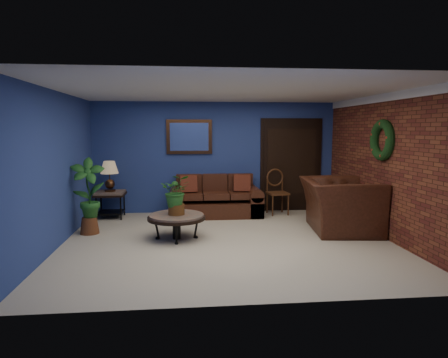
{
  "coord_description": "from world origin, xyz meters",
  "views": [
    {
      "loc": [
        -0.73,
        -6.56,
        1.88
      ],
      "look_at": [
        -0.01,
        0.55,
        0.99
      ],
      "focal_mm": 32.0,
      "sensor_mm": 36.0,
      "label": 1
    }
  ],
  "objects": [
    {
      "name": "armchair",
      "position": [
        2.15,
        0.49,
        0.48
      ],
      "size": [
        1.47,
        1.63,
        0.97
      ],
      "primitive_type": "imported",
      "rotation": [
        0.0,
        0.0,
        1.45
      ],
      "color": "#472014",
      "rests_on": "ground"
    },
    {
      "name": "floor_plant",
      "position": [
        2.35,
        0.76,
        0.44
      ],
      "size": [
        0.45,
        0.39,
        0.84
      ],
      "color": "brown",
      "rests_on": "ground"
    },
    {
      "name": "table_lamp",
      "position": [
        -2.3,
        2.05,
        0.98
      ],
      "size": [
        0.38,
        0.38,
        0.63
      ],
      "color": "#472A18",
      "rests_on": "end_table"
    },
    {
      "name": "ceiling",
      "position": [
        0.0,
        0.0,
        2.5
      ],
      "size": [
        5.5,
        5.0,
        0.02
      ],
      "primitive_type": "cube",
      "color": "silver",
      "rests_on": "wall_back"
    },
    {
      "name": "wall_left",
      "position": [
        -2.75,
        0.0,
        1.25
      ],
      "size": [
        0.04,
        5.0,
        2.5
      ],
      "primitive_type": "cube",
      "color": "navy",
      "rests_on": "ground"
    },
    {
      "name": "wreath",
      "position": [
        2.69,
        0.05,
        1.7
      ],
      "size": [
        0.16,
        0.72,
        0.72
      ],
      "primitive_type": "torus",
      "rotation": [
        0.0,
        1.57,
        0.0
      ],
      "color": "black",
      "rests_on": "wall_right_brick"
    },
    {
      "name": "floor",
      "position": [
        0.0,
        0.0,
        0.0
      ],
      "size": [
        5.5,
        5.5,
        0.0
      ],
      "primitive_type": "plane",
      "color": "beige",
      "rests_on": "ground"
    },
    {
      "name": "wall_back",
      "position": [
        0.0,
        2.5,
        1.25
      ],
      "size": [
        5.5,
        0.04,
        2.5
      ],
      "primitive_type": "cube",
      "color": "navy",
      "rests_on": "ground"
    },
    {
      "name": "end_table",
      "position": [
        -2.3,
        2.05,
        0.44
      ],
      "size": [
        0.63,
        0.63,
        0.57
      ],
      "color": "#514C46",
      "rests_on": "ground"
    },
    {
      "name": "coffee_plant",
      "position": [
        -0.87,
        0.23,
        0.81
      ],
      "size": [
        0.51,
        0.45,
        0.69
      ],
      "color": "brown",
      "rests_on": "coffee_table"
    },
    {
      "name": "tall_plant",
      "position": [
        -2.45,
        0.75,
        0.74
      ],
      "size": [
        0.65,
        0.49,
        1.39
      ],
      "color": "brown",
      "rests_on": "ground"
    },
    {
      "name": "sofa",
      "position": [
        -0.05,
        2.08,
        0.29
      ],
      "size": [
        2.0,
        0.86,
        0.9
      ],
      "color": "#472014",
      "rests_on": "ground"
    },
    {
      "name": "wall_right_brick",
      "position": [
        2.75,
        0.0,
        1.25
      ],
      "size": [
        0.04,
        5.0,
        2.5
      ],
      "primitive_type": "cube",
      "color": "brown",
      "rests_on": "ground"
    },
    {
      "name": "side_chair",
      "position": [
        1.34,
        2.12,
        0.57
      ],
      "size": [
        0.48,
        0.48,
        1.01
      ],
      "rotation": [
        0.0,
        0.0,
        0.13
      ],
      "color": "#512E17",
      "rests_on": "ground"
    },
    {
      "name": "wall_mirror",
      "position": [
        -0.6,
        2.46,
        1.72
      ],
      "size": [
        1.02,
        0.06,
        0.77
      ],
      "primitive_type": "cube",
      "color": "#472A18",
      "rests_on": "wall_back"
    },
    {
      "name": "coffee_table",
      "position": [
        -0.87,
        0.23,
        0.37
      ],
      "size": [
        1.0,
        1.0,
        0.43
      ],
      "rotation": [
        0.0,
        0.0,
        0.01
      ],
      "color": "#514C46",
      "rests_on": "ground"
    },
    {
      "name": "closet_door",
      "position": [
        1.75,
        2.47,
        1.05
      ],
      "size": [
        1.44,
        0.06,
        2.18
      ],
      "primitive_type": "cube",
      "color": "black",
      "rests_on": "wall_back"
    },
    {
      "name": "crown_molding",
      "position": [
        2.72,
        0.0,
        2.43
      ],
      "size": [
        0.03,
        5.0,
        0.14
      ],
      "primitive_type": "cube",
      "color": "white",
      "rests_on": "wall_right_brick"
    }
  ]
}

